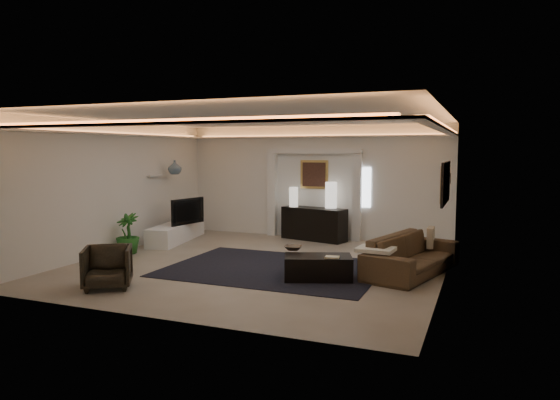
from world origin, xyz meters
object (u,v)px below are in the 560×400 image
at_px(console, 314,224).
at_px(coffee_table, 318,268).
at_px(sofa, 412,255).
at_px(armchair, 107,267).

distance_m(console, coffee_table, 4.02).
bearing_deg(sofa, armchair, 138.09).
xyz_separation_m(console, sofa, (2.80, -2.74, -0.05)).
height_order(console, coffee_table, console).
height_order(console, armchair, console).
distance_m(console, armchair, 5.89).
bearing_deg(console, sofa, -30.13).
bearing_deg(console, armchair, -92.87).
xyz_separation_m(console, armchair, (-1.74, -5.63, -0.05)).
bearing_deg(sofa, coffee_table, 141.02).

